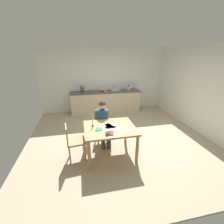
{
  "coord_description": "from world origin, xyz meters",
  "views": [
    {
      "loc": [
        -1.04,
        -3.92,
        2.32
      ],
      "look_at": [
        -0.22,
        -0.09,
        0.85
      ],
      "focal_mm": 24.66,
      "sensor_mm": 36.0,
      "label": 1
    }
  ],
  "objects_px": {
    "book_cookery": "(110,133)",
    "teacup_on_counter": "(105,91)",
    "bottle_oil": "(81,90)",
    "wine_glass_back_right": "(98,88)",
    "candlestick": "(93,123)",
    "chair_side_empty": "(73,141)",
    "mixing_bowl": "(102,90)",
    "sink_unit": "(116,90)",
    "bottle_vinegar": "(83,89)",
    "wine_glass_back_left": "(101,88)",
    "dining_table": "(110,131)",
    "stovetop_kettle": "(129,88)",
    "coffee_mug": "(107,132)",
    "wine_glass_by_kettle": "(104,88)",
    "wine_glass_near_sink": "(106,88)",
    "person_seated": "(103,120)",
    "chair_at_table": "(102,124)",
    "book_magazine": "(99,129)"
  },
  "relations": [
    {
      "from": "bottle_vinegar",
      "to": "stovetop_kettle",
      "type": "relative_size",
      "value": 1.22
    },
    {
      "from": "bottle_vinegar",
      "to": "wine_glass_by_kettle",
      "type": "relative_size",
      "value": 1.75
    },
    {
      "from": "wine_glass_back_right",
      "to": "teacup_on_counter",
      "type": "relative_size",
      "value": 1.36
    },
    {
      "from": "book_cookery",
      "to": "wine_glass_near_sink",
      "type": "distance_m",
      "value": 3.53
    },
    {
      "from": "bottle_oil",
      "to": "wine_glass_back_right",
      "type": "xyz_separation_m",
      "value": [
        0.7,
        0.25,
        -0.02
      ]
    },
    {
      "from": "candlestick",
      "to": "wine_glass_by_kettle",
      "type": "distance_m",
      "value": 3.14
    },
    {
      "from": "chair_side_empty",
      "to": "mixing_bowl",
      "type": "height_order",
      "value": "mixing_bowl"
    },
    {
      "from": "dining_table",
      "to": "coffee_mug",
      "type": "xyz_separation_m",
      "value": [
        -0.12,
        -0.32,
        0.15
      ]
    },
    {
      "from": "teacup_on_counter",
      "to": "sink_unit",
      "type": "bearing_deg",
      "value": 18.57
    },
    {
      "from": "chair_side_empty",
      "to": "wine_glass_by_kettle",
      "type": "distance_m",
      "value": 3.45
    },
    {
      "from": "book_magazine",
      "to": "wine_glass_near_sink",
      "type": "relative_size",
      "value": 1.06
    },
    {
      "from": "wine_glass_back_right",
      "to": "teacup_on_counter",
      "type": "distance_m",
      "value": 0.41
    },
    {
      "from": "book_cookery",
      "to": "bottle_oil",
      "type": "relative_size",
      "value": 0.58
    },
    {
      "from": "person_seated",
      "to": "mixing_bowl",
      "type": "bearing_deg",
      "value": 82.05
    },
    {
      "from": "mixing_bowl",
      "to": "wine_glass_back_left",
      "type": "distance_m",
      "value": 0.13
    },
    {
      "from": "bottle_vinegar",
      "to": "chair_side_empty",
      "type": "bearing_deg",
      "value": -96.89
    },
    {
      "from": "book_cookery",
      "to": "teacup_on_counter",
      "type": "distance_m",
      "value": 3.21
    },
    {
      "from": "book_cookery",
      "to": "bottle_vinegar",
      "type": "relative_size",
      "value": 0.66
    },
    {
      "from": "bottle_vinegar",
      "to": "teacup_on_counter",
      "type": "bearing_deg",
      "value": -8.6
    },
    {
      "from": "wine_glass_by_kettle",
      "to": "teacup_on_counter",
      "type": "relative_size",
      "value": 1.36
    },
    {
      "from": "stovetop_kettle",
      "to": "wine_glass_by_kettle",
      "type": "xyz_separation_m",
      "value": [
        -1.04,
        0.15,
        0.01
      ]
    },
    {
      "from": "coffee_mug",
      "to": "sink_unit",
      "type": "xyz_separation_m",
      "value": [
        0.97,
        3.36,
        0.13
      ]
    },
    {
      "from": "bottle_oil",
      "to": "stovetop_kettle",
      "type": "relative_size",
      "value": 1.38
    },
    {
      "from": "person_seated",
      "to": "bottle_vinegar",
      "type": "bearing_deg",
      "value": 99.7
    },
    {
      "from": "chair_side_empty",
      "to": "wine_glass_near_sink",
      "type": "bearing_deg",
      "value": 67.42
    },
    {
      "from": "dining_table",
      "to": "wine_glass_by_kettle",
      "type": "xyz_separation_m",
      "value": [
        0.38,
        3.18,
        0.37
      ]
    },
    {
      "from": "chair_side_empty",
      "to": "bottle_oil",
      "type": "distance_m",
      "value": 2.99
    },
    {
      "from": "coffee_mug",
      "to": "teacup_on_counter",
      "type": "distance_m",
      "value": 3.25
    },
    {
      "from": "candlestick",
      "to": "wine_glass_back_right",
      "type": "bearing_deg",
      "value": 80.62
    },
    {
      "from": "sink_unit",
      "to": "wine_glass_back_left",
      "type": "relative_size",
      "value": 2.34
    },
    {
      "from": "wine_glass_by_kettle",
      "to": "dining_table",
      "type": "bearing_deg",
      "value": -96.76
    },
    {
      "from": "wine_glass_near_sink",
      "to": "wine_glass_back_left",
      "type": "distance_m",
      "value": 0.23
    },
    {
      "from": "mixing_bowl",
      "to": "wine_glass_near_sink",
      "type": "distance_m",
      "value": 0.23
    },
    {
      "from": "dining_table",
      "to": "coffee_mug",
      "type": "bearing_deg",
      "value": -110.71
    },
    {
      "from": "stovetop_kettle",
      "to": "wine_glass_back_right",
      "type": "bearing_deg",
      "value": 173.39
    },
    {
      "from": "coffee_mug",
      "to": "stovetop_kettle",
      "type": "distance_m",
      "value": 3.69
    },
    {
      "from": "candlestick",
      "to": "book_cookery",
      "type": "bearing_deg",
      "value": -53.53
    },
    {
      "from": "book_cookery",
      "to": "mixing_bowl",
      "type": "bearing_deg",
      "value": 96.42
    },
    {
      "from": "person_seated",
      "to": "coffee_mug",
      "type": "bearing_deg",
      "value": -93.46
    },
    {
      "from": "bottle_oil",
      "to": "wine_glass_by_kettle",
      "type": "xyz_separation_m",
      "value": [
        0.95,
        0.25,
        -0.02
      ]
    },
    {
      "from": "dining_table",
      "to": "bottle_vinegar",
      "type": "bearing_deg",
      "value": 99.07
    },
    {
      "from": "chair_side_empty",
      "to": "wine_glass_back_right",
      "type": "distance_m",
      "value": 3.36
    },
    {
      "from": "wine_glass_back_right",
      "to": "wine_glass_back_left",
      "type": "bearing_deg",
      "value": 0.0
    },
    {
      "from": "candlestick",
      "to": "wine_glass_back_right",
      "type": "relative_size",
      "value": 1.94
    },
    {
      "from": "person_seated",
      "to": "wine_glass_near_sink",
      "type": "relative_size",
      "value": 7.76
    },
    {
      "from": "sink_unit",
      "to": "bottle_oil",
      "type": "height_order",
      "value": "bottle_oil"
    },
    {
      "from": "chair_at_table",
      "to": "wine_glass_near_sink",
      "type": "distance_m",
      "value": 2.55
    },
    {
      "from": "chair_side_empty",
      "to": "mixing_bowl",
      "type": "bearing_deg",
      "value": 69.93
    },
    {
      "from": "chair_at_table",
      "to": "wine_glass_near_sink",
      "type": "xyz_separation_m",
      "value": [
        0.56,
        2.44,
        0.52
      ]
    },
    {
      "from": "book_cookery",
      "to": "bottle_oil",
      "type": "distance_m",
      "value": 3.28
    }
  ]
}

